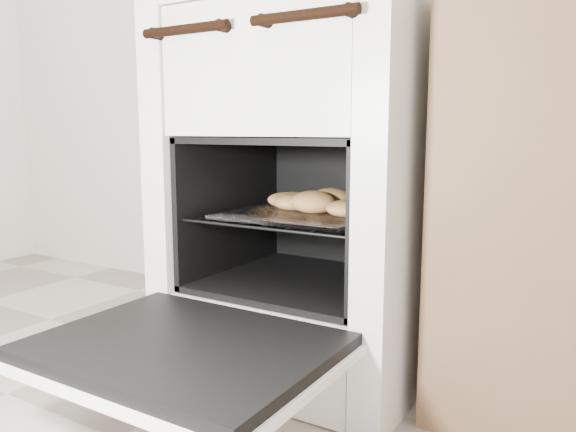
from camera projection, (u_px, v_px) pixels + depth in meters
stove at (318, 189)px, 1.29m from camera, size 0.55×0.62×0.85m
oven_door at (185, 351)px, 0.94m from camera, size 0.50×0.39×0.03m
oven_rack at (305, 216)px, 1.25m from camera, size 0.40×0.39×0.01m
foil_sheet at (301, 215)px, 1.23m from camera, size 0.31×0.28×0.01m
baked_rolls at (316, 202)px, 1.26m from camera, size 0.30×0.21×0.05m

